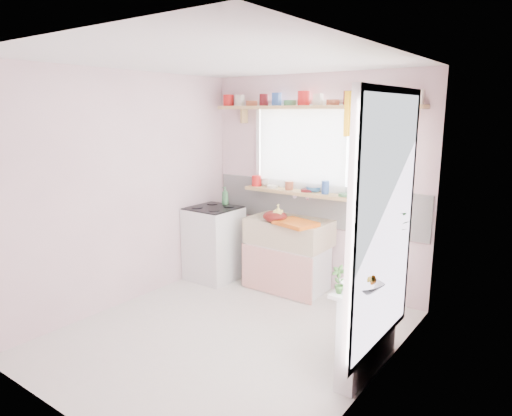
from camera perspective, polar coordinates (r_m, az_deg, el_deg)
The scene contains 19 objects.
room at distance 4.44m, azimuth 10.16°, elevation 2.66°, with size 3.20×3.20×3.20m.
sink_unit at distance 5.41m, azimuth 4.07°, elevation -5.73°, with size 0.95×0.65×1.11m.
cooker at distance 5.76m, azimuth -5.29°, elevation -4.35°, with size 0.58×0.58×0.93m.
radiator_ledge at distance 3.90m, azimuth 13.88°, elevation -13.88°, with size 0.22×0.95×0.78m.
windowsill at distance 5.39m, azimuth 5.24°, elevation 1.95°, with size 1.40×0.22×0.04m, color tan.
pine_shelf at distance 5.23m, azimuth 6.83°, elevation 12.40°, with size 2.52×0.24×0.04m, color tan.
shelf_crockery at distance 5.23m, azimuth 6.85°, elevation 13.22°, with size 2.47×0.11×0.12m.
sill_crockery at distance 5.40m, azimuth 4.80°, elevation 2.78°, with size 1.35×0.11×0.12m.
dish_tray at distance 5.02m, azimuth 5.00°, elevation -1.92°, with size 0.44×0.33×0.04m, color orange.
colander at distance 5.16m, azimuth 2.37°, elevation -1.05°, with size 0.27×0.27×0.12m, color #5E1310.
jade_plant at distance 4.06m, azimuth 15.34°, elevation -3.37°, with size 0.46×0.40×0.51m, color #2D6D2B.
fruit_bowl at distance 3.50m, azimuth 13.01°, elevation -9.55°, with size 0.29×0.29×0.07m, color silver.
herb_pot at distance 3.40m, azimuth 10.30°, elevation -8.78°, with size 0.11×0.08×0.21m, color #325E25.
soap_bottle_sink at distance 5.13m, azimuth 2.79°, elevation -0.68°, with size 0.09×0.09×0.20m, color #F0DC6A.
sill_cup at distance 5.70m, azimuth 1.21°, elevation 3.23°, with size 0.12×0.12×0.09m, color beige.
sill_bowl at distance 5.34m, azimuth 7.28°, elevation 2.36°, with size 0.19×0.19×0.06m, color teal.
shelf_vase at distance 4.89m, azimuth 17.23°, elevation 13.20°, with size 0.16×0.16×0.16m, color #AC4C35.
cooker_bottle at distance 5.78m, azimuth -3.88°, elevation 1.53°, with size 0.09×0.09×0.23m, color #448954.
fruit at distance 3.48m, azimuth 13.19°, elevation -8.62°, with size 0.20×0.14×0.10m.
Camera 1 is at (2.57, -3.08, 2.08)m, focal length 32.00 mm.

